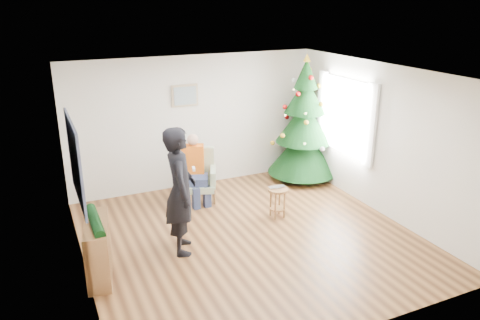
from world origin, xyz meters
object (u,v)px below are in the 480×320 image
christmas_tree (304,124)px  standing_man (180,191)px  stool (278,202)px  console (98,249)px  armchair (196,183)px

christmas_tree → standing_man: christmas_tree is taller
stool → console: size_ratio=0.53×
armchair → console: 2.73m
stool → console: 3.14m
christmas_tree → console: christmas_tree is taller
armchair → standing_man: size_ratio=0.51×
stool → standing_man: (-1.84, -0.38, 0.69)m
christmas_tree → console: 4.95m
armchair → christmas_tree: bearing=26.5°
armchair → standing_man: 1.90m
armchair → console: (-2.04, -1.81, 0.04)m
armchair → standing_man: bearing=-94.4°
christmas_tree → stool: bearing=-134.0°
standing_man → console: 1.38m
stool → console: (-3.08, -0.57, 0.13)m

